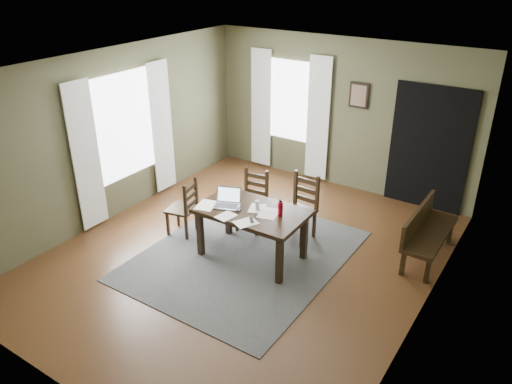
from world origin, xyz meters
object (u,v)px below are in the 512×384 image
Objects in this scene: dining_table at (252,216)px; chair_end at (184,208)px; laptop at (228,201)px; bench at (426,229)px; chair_back_left at (253,201)px; chair_back_right at (301,209)px; water_bottle at (280,208)px.

dining_table is 1.25m from chair_end.
dining_table is 3.48× the size of laptop.
bench is (2.05, 1.33, -0.21)m from dining_table.
bench is 2.81m from laptop.
bench is at bearing 7.74° from laptop.
chair_back_left is 2.58m from bench.
chair_back_left is at bearing -167.12° from chair_back_right.
chair_back_right reaches higher than bench.
chair_back_right reaches higher than chair_back_left.
bench is 5.58× the size of water_bottle.
bench is at bearing 37.82° from water_bottle.
chair_back_right reaches higher than laptop.
chair_end is 0.90× the size of chair_back_right.
chair_end is 1.06m from chair_back_left.
laptop is (-0.37, -0.06, 0.16)m from dining_table.
laptop is at bearing -123.93° from chair_back_right.
laptop reaches higher than dining_table.
chair_back_right is 2.32× the size of laptop.
bench is 3.13× the size of laptop.
bench is at bearing 19.01° from chair_back_right.
chair_end is at bearing 155.74° from laptop.
laptop is (0.09, -0.77, 0.36)m from chair_back_left.
water_bottle is (0.78, 0.12, 0.05)m from laptop.
chair_end is 2.08× the size of laptop.
dining_table is 0.91m from chair_back_right.
chair_back_right is at bearing 1.25° from chair_back_left.
chair_back_left is 0.79m from chair_back_right.
chair_back_right reaches higher than dining_table.
chair_back_left is at bearing 143.64° from water_bottle.
dining_table is at bearing -171.06° from water_bottle.
chair_end is 0.96× the size of chair_back_left.
chair_back_left is 0.69× the size of bench.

